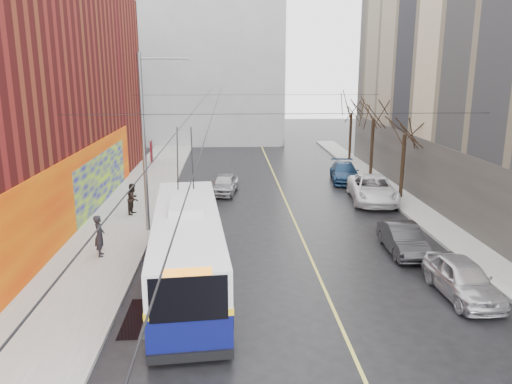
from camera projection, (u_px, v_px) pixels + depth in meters
ground at (295, 325)px, 16.41m from camera, size 140.00×140.00×0.00m
sidewalk_left at (123, 220)px, 27.59m from camera, size 4.00×60.00×0.15m
sidewalk_right at (424, 215)px, 28.51m from camera, size 2.00×60.00×0.15m
lane_line at (289, 209)px, 30.06m from camera, size 0.12×50.00×0.01m
building_far at (194, 62)px, 57.54m from camera, size 20.50×12.10×18.00m
streetlight_pole at (147, 139)px, 24.61m from camera, size 2.65×0.60×9.00m
catenary_wires at (221, 104)px, 29.09m from camera, size 18.00×60.00×0.22m
tree_near at (406, 122)px, 31.21m from camera, size 3.20×3.20×6.40m
tree_mid at (374, 109)px, 37.93m from camera, size 3.20×3.20×6.68m
tree_far at (352, 104)px, 44.74m from camera, size 3.20×3.20×6.57m
puddle at (157, 317)px, 16.93m from camera, size 2.17×2.87×0.01m
pigeons_flying at (221, 83)px, 24.44m from camera, size 3.58×1.60×2.07m
trolleybus at (188, 247)px, 19.24m from camera, size 3.45×11.77×5.51m
parked_car_a at (463, 278)px, 18.36m from camera, size 1.78×4.21×1.42m
parked_car_b at (403, 239)px, 22.79m from camera, size 1.52×4.06×1.32m
parked_car_c at (372, 189)px, 31.67m from camera, size 3.33×6.07×1.61m
parked_car_d at (345, 172)px, 37.31m from camera, size 2.54×5.03×1.40m
following_car at (224, 184)px, 33.72m from camera, size 2.16×4.09×1.33m
pedestrian_a at (100, 236)px, 21.92m from camera, size 0.59×0.76×1.87m
pedestrian_b at (133, 199)px, 28.35m from camera, size 0.83×0.98×1.78m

